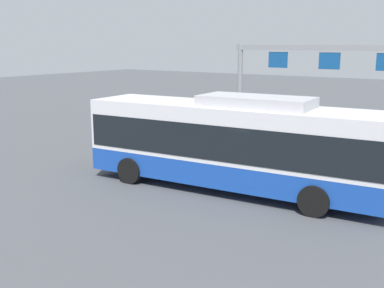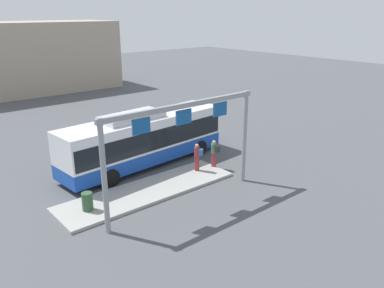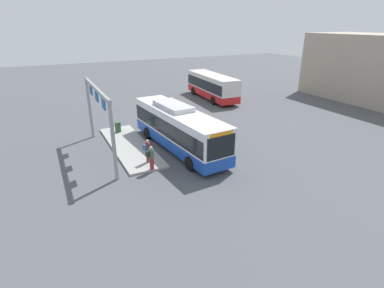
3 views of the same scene
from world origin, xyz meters
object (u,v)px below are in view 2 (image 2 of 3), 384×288
(trash_bin, at_px, (87,201))
(person_waiting_near, at_px, (197,156))
(person_boarding, at_px, (214,153))
(bus_main, at_px, (144,137))

(trash_bin, bearing_deg, person_waiting_near, 2.64)
(person_boarding, height_order, trash_bin, person_boarding)
(person_waiting_near, distance_m, trash_bin, 7.25)
(bus_main, xyz_separation_m, person_boarding, (2.86, -3.29, -0.76))
(person_waiting_near, height_order, trash_bin, person_waiting_near)
(person_boarding, distance_m, person_waiting_near, 1.22)
(person_boarding, relative_size, trash_bin, 1.86)
(person_boarding, bearing_deg, person_waiting_near, 68.60)
(bus_main, distance_m, person_boarding, 4.43)
(person_waiting_near, xyz_separation_m, trash_bin, (-7.23, -0.33, -0.44))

